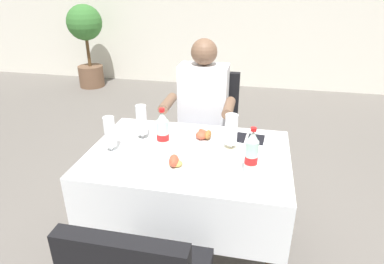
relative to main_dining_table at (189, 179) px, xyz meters
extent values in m
plane|color=#66605B|center=(0.09, 0.00, -0.57)|extent=(11.00, 11.00, 0.00)
cube|color=white|center=(0.00, 0.00, 0.17)|extent=(1.13, 0.79, 0.02)
cube|color=white|center=(0.00, -0.39, 0.00)|extent=(1.13, 0.02, 0.32)
cube|color=white|center=(0.00, 0.39, 0.00)|extent=(1.13, 0.02, 0.32)
cube|color=white|center=(-0.56, 0.00, 0.00)|extent=(0.02, 0.79, 0.32)
cube|color=white|center=(0.56, 0.00, 0.00)|extent=(0.02, 0.79, 0.32)
cube|color=#472D1E|center=(-0.50, -0.33, -0.21)|extent=(0.07, 0.07, 0.73)
cube|color=#472D1E|center=(0.50, -0.33, -0.21)|extent=(0.07, 0.07, 0.73)
cube|color=#472D1E|center=(-0.50, 0.33, -0.21)|extent=(0.07, 0.07, 0.73)
cube|color=#472D1E|center=(0.50, 0.33, -0.21)|extent=(0.07, 0.07, 0.73)
cube|color=black|center=(0.00, 0.69, -0.08)|extent=(0.44, 0.44, 0.08)
cube|color=black|center=(0.00, 0.94, 0.18)|extent=(0.42, 0.06, 0.44)
cube|color=black|center=(-0.17, 0.52, -0.35)|extent=(0.04, 0.04, 0.45)
cube|color=black|center=(0.17, 0.52, -0.35)|extent=(0.04, 0.04, 0.45)
cube|color=black|center=(-0.17, 0.86, -0.35)|extent=(0.04, 0.04, 0.45)
cube|color=black|center=(0.17, 0.86, -0.35)|extent=(0.04, 0.04, 0.45)
cylinder|color=#282D42|center=(-0.12, 0.49, -0.35)|extent=(0.10, 0.10, 0.45)
cylinder|color=#282D42|center=(0.04, 0.49, -0.35)|extent=(0.10, 0.10, 0.45)
cube|color=#282D42|center=(-0.04, 0.65, -0.06)|extent=(0.34, 0.36, 0.12)
cube|color=silver|center=(-0.04, 0.73, 0.25)|extent=(0.36, 0.20, 0.50)
sphere|color=brown|center=(-0.04, 0.73, 0.59)|extent=(0.19, 0.19, 0.19)
cylinder|color=brown|center=(-0.26, 0.50, 0.27)|extent=(0.07, 0.26, 0.07)
cylinder|color=brown|center=(0.17, 0.50, 0.27)|extent=(0.07, 0.26, 0.07)
cylinder|color=white|center=(-0.03, -0.17, 0.18)|extent=(0.22, 0.22, 0.01)
ellipsoid|color=#C14C33|center=(-0.04, -0.18, 0.22)|extent=(0.06, 0.09, 0.06)
ellipsoid|color=gold|center=(-0.03, -0.18, 0.21)|extent=(0.08, 0.07, 0.03)
ellipsoid|color=gold|center=(-0.03, -0.17, 0.21)|extent=(0.05, 0.07, 0.04)
cylinder|color=white|center=(0.05, 0.17, 0.18)|extent=(0.23, 0.23, 0.01)
ellipsoid|color=#C14C33|center=(0.05, 0.22, 0.21)|extent=(0.09, 0.09, 0.03)
ellipsoid|color=#C14C33|center=(0.04, 0.16, 0.21)|extent=(0.08, 0.08, 0.05)
ellipsoid|color=#99602D|center=(0.08, 0.17, 0.22)|extent=(0.05, 0.09, 0.05)
cylinder|color=white|center=(0.23, 0.09, 0.18)|extent=(0.07, 0.07, 0.01)
cylinder|color=white|center=(0.23, 0.09, 0.20)|extent=(0.02, 0.02, 0.03)
cylinder|color=white|center=(0.23, 0.09, 0.30)|extent=(0.07, 0.07, 0.17)
cylinder|color=gold|center=(0.23, 0.09, 0.26)|extent=(0.07, 0.07, 0.10)
cylinder|color=white|center=(-0.43, -0.07, 0.18)|extent=(0.07, 0.07, 0.01)
cylinder|color=white|center=(-0.43, -0.07, 0.20)|extent=(0.02, 0.02, 0.03)
cylinder|color=white|center=(-0.43, -0.07, 0.30)|extent=(0.06, 0.06, 0.17)
cylinder|color=black|center=(-0.43, -0.07, 0.27)|extent=(0.06, 0.06, 0.11)
cylinder|color=white|center=(-0.31, 0.12, 0.18)|extent=(0.07, 0.07, 0.01)
cylinder|color=white|center=(-0.31, 0.12, 0.20)|extent=(0.02, 0.02, 0.03)
cylinder|color=white|center=(-0.31, 0.12, 0.30)|extent=(0.06, 0.06, 0.18)
cylinder|color=#C68928|center=(-0.31, 0.12, 0.26)|extent=(0.06, 0.06, 0.09)
cylinder|color=silver|center=(0.35, -0.16, 0.27)|extent=(0.06, 0.06, 0.18)
cylinder|color=red|center=(0.35, -0.16, 0.26)|extent=(0.07, 0.07, 0.04)
cone|color=silver|center=(0.35, -0.16, 0.39)|extent=(0.06, 0.06, 0.05)
cylinder|color=red|center=(0.35, -0.16, 0.42)|extent=(0.03, 0.03, 0.02)
cylinder|color=silver|center=(-0.15, 0.01, 0.27)|extent=(0.07, 0.07, 0.17)
cylinder|color=red|center=(-0.15, 0.01, 0.26)|extent=(0.07, 0.07, 0.04)
cone|color=silver|center=(-0.15, 0.01, 0.38)|extent=(0.06, 0.06, 0.05)
cylinder|color=red|center=(-0.15, 0.01, 0.42)|extent=(0.03, 0.03, 0.02)
cube|color=black|center=(0.33, 0.24, 0.18)|extent=(0.18, 0.14, 0.01)
cube|color=silver|center=(0.31, 0.24, 0.19)|extent=(0.03, 0.19, 0.01)
cube|color=silver|center=(0.35, 0.24, 0.19)|extent=(0.03, 0.19, 0.01)
cylinder|color=brown|center=(-2.33, 3.25, -0.40)|extent=(0.39, 0.39, 0.34)
cylinder|color=brown|center=(-2.33, 3.25, -0.01)|extent=(0.05, 0.05, 0.46)
sphere|color=#387533|center=(-2.33, 3.25, 0.44)|extent=(0.53, 0.53, 0.53)
camera|label=1|loc=(0.36, -1.62, 1.08)|focal=31.20mm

